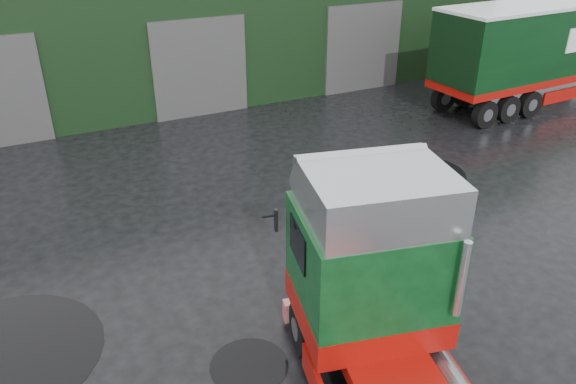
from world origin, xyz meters
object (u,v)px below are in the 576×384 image
object	(u,v)px
lorry_right	(560,51)
wash_bucket	(411,298)
warehouse	(158,16)
hero_tractor	(412,339)

from	to	relation	value
lorry_right	wash_bucket	xyz separation A→B (m)	(-15.01, -9.09, -2.06)
warehouse	wash_bucket	bearing A→B (deg)	-90.03
warehouse	lorry_right	world-z (taller)	warehouse
hero_tractor	lorry_right	world-z (taller)	lorry_right
lorry_right	hero_tractor	bearing A→B (deg)	-58.18
hero_tractor	warehouse	bearing A→B (deg)	97.38
hero_tractor	wash_bucket	xyz separation A→B (m)	(2.32, 2.73, -1.94)
warehouse	lorry_right	xyz separation A→B (m)	(15.00, -11.17, -0.94)
hero_tractor	wash_bucket	world-z (taller)	hero_tractor
warehouse	lorry_right	distance (m)	18.73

